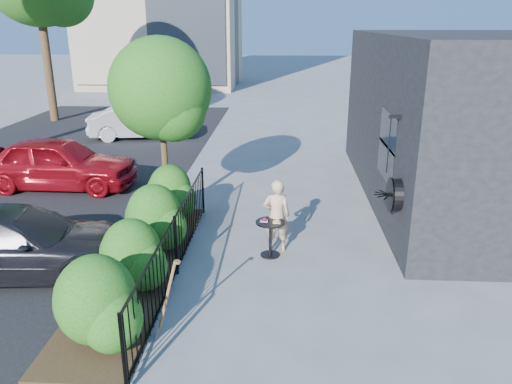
# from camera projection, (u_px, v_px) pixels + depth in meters

# --- Properties ---
(ground) EXTENTS (120.00, 120.00, 0.00)m
(ground) POSITION_uv_depth(u_px,v_px,m) (261.00, 276.00, 8.81)
(ground) COLOR gray
(ground) RESTS_ON ground
(shop_building) EXTENTS (6.22, 9.00, 4.00)m
(shop_building) POSITION_uv_depth(u_px,v_px,m) (496.00, 119.00, 12.12)
(shop_building) COLOR black
(shop_building) RESTS_ON ground
(fence) EXTENTS (0.05, 6.05, 1.10)m
(fence) POSITION_uv_depth(u_px,v_px,m) (176.00, 245.00, 8.71)
(fence) COLOR black
(fence) RESTS_ON ground
(planting_bed) EXTENTS (1.30, 6.00, 0.08)m
(planting_bed) POSITION_uv_depth(u_px,v_px,m) (139.00, 270.00, 8.92)
(planting_bed) COLOR #382616
(planting_bed) RESTS_ON ground
(shrubs) EXTENTS (1.10, 5.60, 1.24)m
(shrubs) POSITION_uv_depth(u_px,v_px,m) (143.00, 234.00, 8.79)
(shrubs) COLOR #1A5613
(shrubs) RESTS_ON ground
(patio_tree) EXTENTS (2.20, 2.20, 3.94)m
(patio_tree) POSITION_uv_depth(u_px,v_px,m) (163.00, 95.00, 10.64)
(patio_tree) COLOR #3F2B19
(patio_tree) RESTS_ON ground
(cafe_table) EXTENTS (0.56, 0.56, 0.75)m
(cafe_table) POSITION_uv_depth(u_px,v_px,m) (270.00, 232.00, 9.42)
(cafe_table) COLOR black
(cafe_table) RESTS_ON ground
(woman) EXTENTS (0.55, 0.38, 1.45)m
(woman) POSITION_uv_depth(u_px,v_px,m) (276.00, 216.00, 9.57)
(woman) COLOR tan
(woman) RESTS_ON ground
(shovel) EXTENTS (0.42, 0.16, 1.25)m
(shovel) POSITION_uv_depth(u_px,v_px,m) (165.00, 304.00, 6.91)
(shovel) COLOR brown
(shovel) RESTS_ON ground
(car_red) EXTENTS (4.13, 1.73, 1.40)m
(car_red) POSITION_uv_depth(u_px,v_px,m) (58.00, 163.00, 13.25)
(car_red) COLOR #9F0D18
(car_red) RESTS_ON ground
(car_silver) EXTENTS (4.04, 1.96, 1.27)m
(car_silver) POSITION_uv_depth(u_px,v_px,m) (141.00, 122.00, 18.95)
(car_silver) COLOR silver
(car_silver) RESTS_ON ground
(car_darkgrey) EXTENTS (4.29, 2.14, 1.20)m
(car_darkgrey) POSITION_uv_depth(u_px,v_px,m) (16.00, 242.00, 8.72)
(car_darkgrey) COLOR black
(car_darkgrey) RESTS_ON ground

